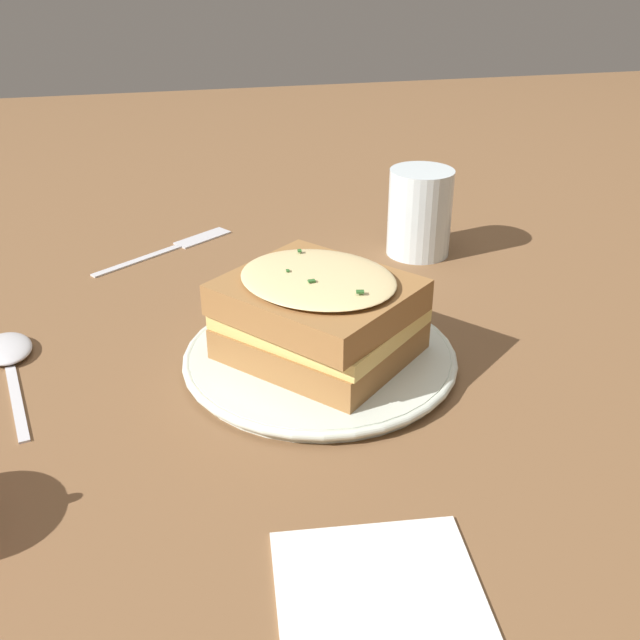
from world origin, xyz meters
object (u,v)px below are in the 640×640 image
spoon (7,354)px  sandwich (319,315)px  napkin (386,616)px  fork (179,245)px  dinner_plate (320,358)px  water_glass (420,212)px

spoon → sandwich: bearing=-27.7°
spoon → napkin: size_ratio=1.21×
fork → napkin: (0.54, 0.08, 0.00)m
fork → spoon: (0.22, -0.15, 0.00)m
sandwich → dinner_plate: bearing=147.1°
water_glass → spoon: bearing=-70.9°
fork → napkin: size_ratio=1.14×
sandwich → fork: bearing=-161.1°
sandwich → water_glass: water_glass is taller
dinner_plate → napkin: dinner_plate is taller
spoon → napkin: 0.40m
sandwich → napkin: bearing=-4.7°
sandwich → napkin: (0.26, -0.02, -0.05)m
sandwich → water_glass: bearing=143.1°
dinner_plate → spoon: bearing=-104.8°
dinner_plate → water_glass: bearing=143.1°
water_glass → fork: 0.27m
fork → water_glass: bearing=39.0°
water_glass → fork: bearing=-106.4°
fork → spoon: spoon is taller
fork → spoon: bearing=-69.9°
dinner_plate → water_glass: 0.26m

